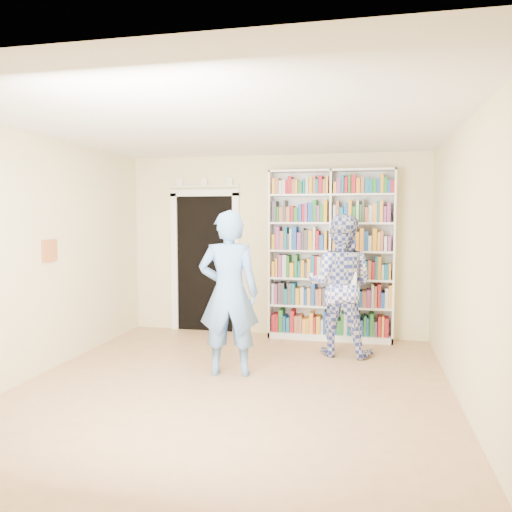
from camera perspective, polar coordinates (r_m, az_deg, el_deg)
The scene contains 11 objects.
floor at distance 5.39m, azimuth -2.78°, elevation -14.90°, with size 5.00×5.00×0.00m, color #A1754E.
ceiling at distance 5.16m, azimuth -2.90°, elevation 14.67°, with size 5.00×5.00×0.00m, color white.
wall_back at distance 7.53m, azimuth 2.17°, elevation 1.20°, with size 4.50×4.50×0.00m, color beige.
wall_left at distance 6.09m, azimuth -23.73°, elevation -0.00°, with size 5.00×5.00×0.00m, color beige.
wall_right at distance 5.00m, azimuth 22.88°, elevation -0.90°, with size 5.00×5.00×0.00m, color beige.
bookshelf at distance 7.28m, azimuth 8.52°, elevation 0.16°, with size 1.78×0.33×2.45m.
doorway at distance 7.79m, azimuth -5.85°, elevation 0.04°, with size 1.10×0.08×2.43m.
wall_art at distance 6.24m, azimuth -22.51°, elevation 0.60°, with size 0.03×0.25×0.25m, color brown.
man_blue at distance 5.63m, azimuth -3.12°, elevation -4.27°, with size 0.68×0.45×1.86m, color #5E8CD1.
man_plaid at distance 6.53m, azimuth 9.58°, elevation -3.29°, with size 0.88×0.69×1.82m, color #303B95.
paper_sheet at distance 6.30m, azimuth 10.51°, elevation -3.12°, with size 0.20×0.01×0.28m, color white.
Camera 1 is at (1.34, -4.90, 1.80)m, focal length 35.00 mm.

